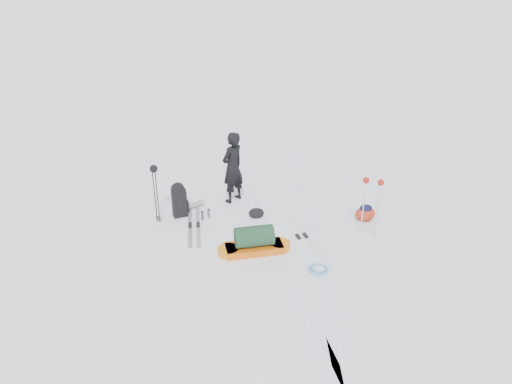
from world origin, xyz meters
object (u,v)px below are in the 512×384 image
expedition_rucksack (181,200)px  skier (233,167)px  ski_poles_black (154,176)px  pulk_sled (254,242)px

expedition_rucksack → skier: bearing=10.8°
expedition_rucksack → ski_poles_black: 1.05m
skier → ski_poles_black: size_ratio=1.26×
expedition_rucksack → ski_poles_black: bearing=-167.0°
expedition_rucksack → ski_poles_black: ski_poles_black is taller
skier → expedition_rucksack: (-1.35, -0.58, -0.55)m
pulk_sled → expedition_rucksack: expedition_rucksack is taller
skier → ski_poles_black: skier is taller
expedition_rucksack → ski_poles_black: (-0.58, -0.27, 0.83)m
pulk_sled → expedition_rucksack: size_ratio=1.88×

